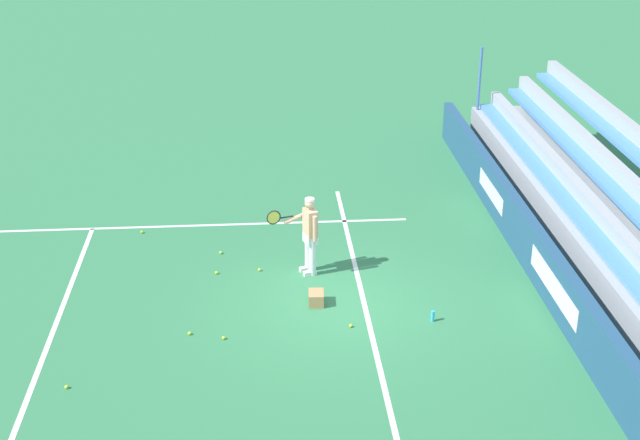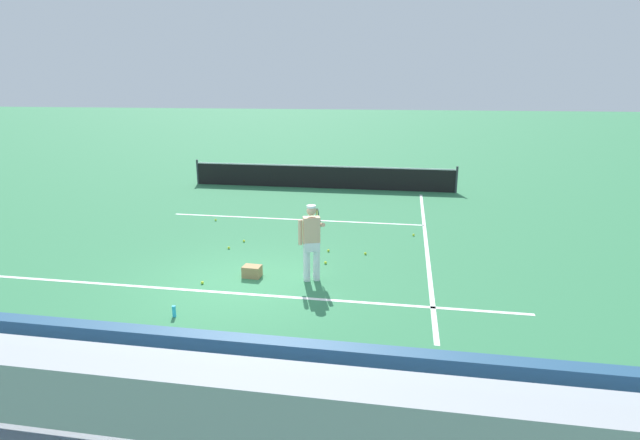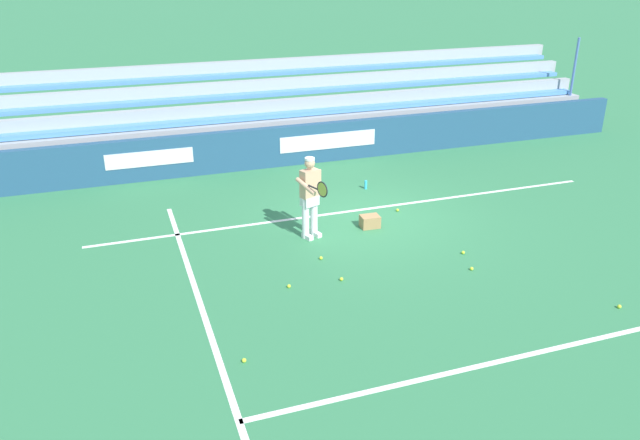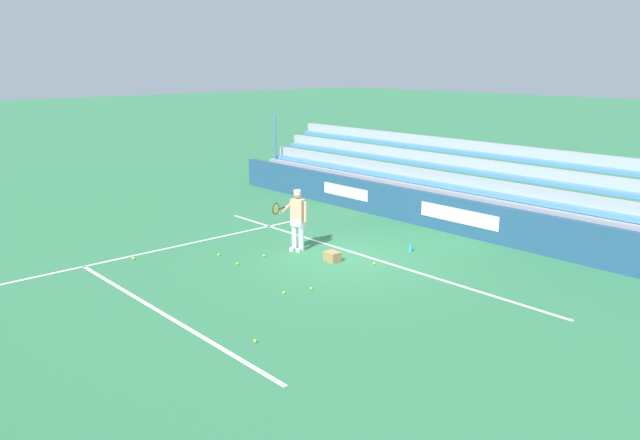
% 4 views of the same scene
% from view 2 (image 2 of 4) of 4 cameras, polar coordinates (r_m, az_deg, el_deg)
% --- Properties ---
extents(ground_plane, '(160.00, 160.00, 0.00)m').
position_cam_2_polar(ground_plane, '(11.13, -9.12, -7.24)').
color(ground_plane, '#337A4C').
extents(court_baseline_white, '(12.00, 0.10, 0.01)m').
position_cam_2_polar(court_baseline_white, '(10.70, -9.99, -8.22)').
color(court_baseline_white, white).
rests_on(court_baseline_white, ground).
extents(court_sideline_white, '(0.10, 12.00, 0.01)m').
position_cam_2_polar(court_sideline_white, '(14.35, 11.99, -2.20)').
color(court_sideline_white, white).
rests_on(court_sideline_white, ground).
extents(court_service_line_white, '(8.22, 0.10, 0.01)m').
position_cam_2_polar(court_service_line_white, '(16.15, -2.89, 0.07)').
color(court_service_line_white, white).
rests_on(court_service_line_white, ground).
extents(back_wall_sponsor_board, '(20.27, 0.25, 1.10)m').
position_cam_2_polar(back_wall_sponsor_board, '(7.44, -20.07, -15.29)').
color(back_wall_sponsor_board, navy).
rests_on(back_wall_sponsor_board, ground).
extents(tennis_player, '(0.58, 1.07, 1.71)m').
position_cam_2_polar(tennis_player, '(10.92, -0.96, -2.49)').
color(tennis_player, silver).
rests_on(tennis_player, ground).
extents(ball_box_cardboard, '(0.41, 0.32, 0.26)m').
position_cam_2_polar(ball_box_cardboard, '(11.45, -7.77, -5.84)').
color(ball_box_cardboard, '#A87F51').
rests_on(ball_box_cardboard, ground).
extents(tennis_ball_stray_back, '(0.07, 0.07, 0.07)m').
position_cam_2_polar(tennis_ball_stray_back, '(12.87, 5.20, -3.82)').
color(tennis_ball_stray_back, '#CCE533').
rests_on(tennis_ball_stray_back, ground).
extents(tennis_ball_toward_net, '(0.07, 0.07, 0.07)m').
position_cam_2_polar(tennis_ball_toward_net, '(13.47, -10.39, -3.14)').
color(tennis_ball_toward_net, '#CCE533').
rests_on(tennis_ball_toward_net, ground).
extents(tennis_ball_midcourt, '(0.07, 0.07, 0.07)m').
position_cam_2_polar(tennis_ball_midcourt, '(12.17, 0.63, -4.89)').
color(tennis_ball_midcourt, '#CCE533').
rests_on(tennis_ball_midcourt, ground).
extents(tennis_ball_by_box, '(0.07, 0.07, 0.07)m').
position_cam_2_polar(tennis_ball_by_box, '(13.03, 0.97, -3.51)').
color(tennis_ball_by_box, '#CCE533').
rests_on(tennis_ball_by_box, ground).
extents(tennis_ball_far_left, '(0.07, 0.07, 0.07)m').
position_cam_2_polar(tennis_ball_far_left, '(11.28, -13.30, -6.97)').
color(tennis_ball_far_left, '#CCE533').
rests_on(tennis_ball_far_left, ground).
extents(tennis_ball_far_right, '(0.07, 0.07, 0.07)m').
position_cam_2_polar(tennis_ball_far_right, '(13.98, -8.69, -2.38)').
color(tennis_ball_far_right, '#CCE533').
rests_on(tennis_ball_far_right, ground).
extents(tennis_ball_on_baseline, '(0.07, 0.07, 0.07)m').
position_cam_2_polar(tennis_ball_on_baseline, '(14.62, 10.64, -1.68)').
color(tennis_ball_on_baseline, '#CCE533').
rests_on(tennis_ball_on_baseline, ground).
extents(tennis_ball_near_player, '(0.07, 0.07, 0.07)m').
position_cam_2_polar(tennis_ball_near_player, '(16.30, -11.84, 0.01)').
color(tennis_ball_near_player, '#CCE533').
rests_on(tennis_ball_near_player, ground).
extents(water_bottle, '(0.07, 0.07, 0.22)m').
position_cam_2_polar(water_bottle, '(9.88, -16.34, -9.98)').
color(water_bottle, '#33B2E5').
rests_on(water_bottle, ground).
extents(tennis_net, '(11.09, 0.09, 1.07)m').
position_cam_2_polar(tennis_net, '(20.98, 0.17, 4.99)').
color(tennis_net, '#33383D').
rests_on(tennis_net, ground).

